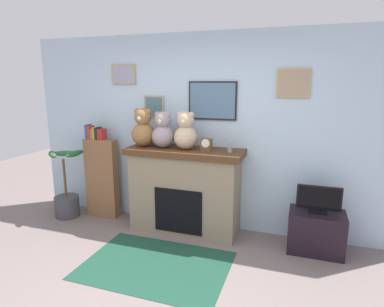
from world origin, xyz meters
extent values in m
cube|color=silver|center=(0.00, 2.00, 1.30)|extent=(5.20, 0.12, 2.60)
cube|color=black|center=(0.11, 1.93, 1.73)|extent=(0.64, 0.02, 0.49)
cube|color=slate|center=(0.11, 1.91, 1.73)|extent=(0.60, 0.00, 0.45)
cube|color=tan|center=(-1.18, 1.93, 2.07)|extent=(0.37, 0.02, 0.27)
cube|color=#9697AC|center=(-1.18, 1.91, 2.07)|extent=(0.33, 0.00, 0.23)
cube|color=tan|center=(-0.72, 1.93, 1.64)|extent=(0.29, 0.02, 0.30)
cube|color=#466D7B|center=(-0.72, 1.91, 1.64)|extent=(0.25, 0.00, 0.26)
cube|color=tan|center=(1.10, 1.93, 1.96)|extent=(0.38, 0.02, 0.34)
cube|color=tan|center=(1.10, 1.91, 1.96)|extent=(0.34, 0.00, 0.30)
cube|color=gray|center=(-0.18, 1.68, 0.52)|extent=(1.41, 0.52, 1.05)
cube|color=#4C2F19|center=(-0.18, 1.68, 1.09)|extent=(1.53, 0.58, 0.08)
cube|color=black|center=(-0.18, 1.42, 0.37)|extent=(0.63, 0.02, 0.58)
cube|color=brown|center=(-1.51, 1.74, 0.58)|extent=(0.48, 0.16, 1.17)
cube|color=#344C89|center=(-1.69, 1.74, 1.27)|extent=(0.03, 0.13, 0.21)
cube|color=#AF302C|center=(-1.65, 1.74, 1.26)|extent=(0.04, 0.13, 0.19)
cube|color=olive|center=(-1.61, 1.74, 1.24)|extent=(0.03, 0.13, 0.15)
cube|color=gold|center=(-1.57, 1.74, 1.25)|extent=(0.03, 0.13, 0.17)
cube|color=black|center=(-1.53, 1.74, 1.25)|extent=(0.04, 0.13, 0.17)
cube|color=#B02425|center=(-1.48, 1.74, 1.24)|extent=(0.04, 0.13, 0.15)
cube|color=#AE2725|center=(-1.44, 1.74, 1.24)|extent=(0.03, 0.13, 0.15)
cylinder|color=#3F3F44|center=(-2.01, 1.54, 0.15)|extent=(0.35, 0.35, 0.31)
cylinder|color=brown|center=(-2.01, 1.54, 0.59)|extent=(0.04, 0.04, 0.57)
ellipsoid|color=#206030|center=(-1.80, 1.55, 0.98)|extent=(0.11, 0.36, 0.08)
ellipsoid|color=#2F6141|center=(-2.08, 1.67, 0.93)|extent=(0.37, 0.25, 0.08)
ellipsoid|color=#32592F|center=(-2.10, 1.44, 0.97)|extent=(0.34, 0.31, 0.08)
cube|color=black|center=(1.48, 1.64, 0.25)|extent=(0.63, 0.40, 0.49)
cube|color=black|center=(1.48, 1.64, 0.51)|extent=(0.20, 0.14, 0.04)
cube|color=black|center=(1.48, 1.64, 0.67)|extent=(0.49, 0.03, 0.28)
cube|color=black|center=(1.48, 1.62, 0.67)|extent=(0.45, 0.00, 0.24)
cube|color=#1A4333|center=(-0.18, 0.74, 0.00)|extent=(1.58, 1.11, 0.01)
cylinder|color=gray|center=(0.42, 1.66, 1.19)|extent=(0.06, 0.06, 0.12)
cube|color=brown|center=(0.12, 1.66, 1.20)|extent=(0.13, 0.09, 0.15)
cylinder|color=white|center=(0.12, 1.61, 1.23)|extent=(0.11, 0.01, 0.11)
sphere|color=olive|center=(-0.76, 1.66, 1.29)|extent=(0.32, 0.32, 0.32)
sphere|color=olive|center=(-0.76, 1.66, 1.52)|extent=(0.23, 0.23, 0.23)
sphere|color=olive|center=(-0.84, 1.66, 1.59)|extent=(0.08, 0.08, 0.08)
sphere|color=olive|center=(-0.68, 1.66, 1.59)|extent=(0.08, 0.08, 0.08)
sphere|color=beige|center=(-0.76, 1.57, 1.51)|extent=(0.07, 0.07, 0.07)
sphere|color=gray|center=(-0.48, 1.66, 1.28)|extent=(0.29, 0.29, 0.29)
sphere|color=gray|center=(-0.48, 1.66, 1.50)|extent=(0.21, 0.21, 0.21)
sphere|color=gray|center=(-0.55, 1.66, 1.56)|extent=(0.07, 0.07, 0.07)
sphere|color=gray|center=(-0.40, 1.66, 1.56)|extent=(0.07, 0.07, 0.07)
sphere|color=beige|center=(-0.48, 1.58, 1.49)|extent=(0.06, 0.06, 0.06)
sphere|color=#C9AF8C|center=(-0.16, 1.66, 1.28)|extent=(0.30, 0.30, 0.30)
sphere|color=#C9AF8C|center=(-0.16, 1.66, 1.50)|extent=(0.22, 0.22, 0.22)
sphere|color=#C9AF8C|center=(-0.24, 1.66, 1.57)|extent=(0.08, 0.08, 0.08)
sphere|color=#C9AF8C|center=(-0.09, 1.66, 1.57)|extent=(0.08, 0.08, 0.08)
sphere|color=beige|center=(-0.16, 1.57, 1.49)|extent=(0.06, 0.06, 0.06)
camera|label=1|loc=(1.25, -2.18, 1.97)|focal=30.45mm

